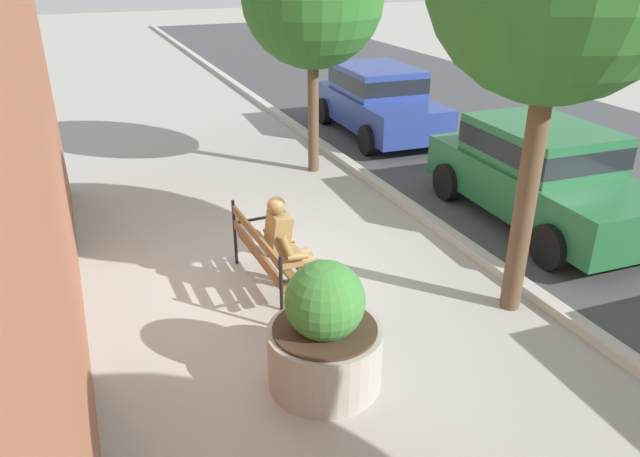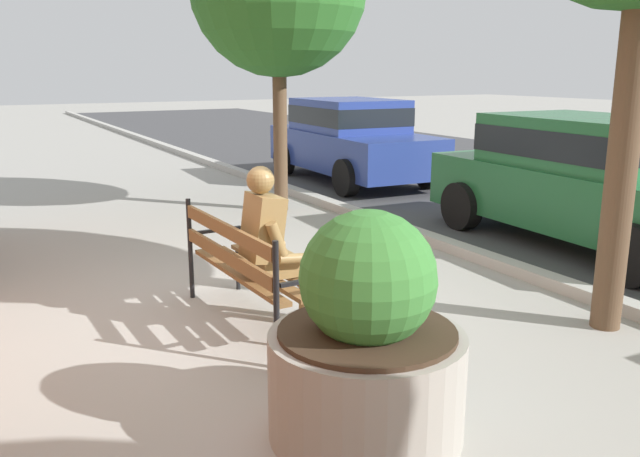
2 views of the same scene
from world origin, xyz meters
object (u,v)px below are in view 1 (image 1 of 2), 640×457
(concrete_planter, at_px, (325,336))
(parked_car_blue, at_px, (378,99))
(bronze_statue_seated, at_px, (290,249))
(park_bench, at_px, (268,253))
(parked_car_green, at_px, (541,171))

(concrete_planter, relative_size, parked_car_blue, 0.32)
(bronze_statue_seated, height_order, parked_car_blue, parked_car_blue)
(park_bench, bearing_deg, parked_car_blue, 141.77)
(park_bench, height_order, parked_car_green, parked_car_green)
(bronze_statue_seated, xyz_separation_m, parked_car_green, (-0.68, 4.43, 0.17))
(bronze_statue_seated, distance_m, parked_car_green, 4.49)
(bronze_statue_seated, height_order, concrete_planter, bronze_statue_seated)
(park_bench, height_order, concrete_planter, concrete_planter)
(parked_car_blue, bearing_deg, concrete_planter, -30.99)
(concrete_planter, xyz_separation_m, parked_car_green, (-2.37, 4.69, 0.29))
(bronze_statue_seated, xyz_separation_m, concrete_planter, (1.69, -0.26, -0.12))
(bronze_statue_seated, xyz_separation_m, parked_car_blue, (-6.13, 4.43, 0.17))
(park_bench, relative_size, bronze_statue_seated, 1.33)
(park_bench, height_order, bronze_statue_seated, bronze_statue_seated)
(parked_car_green, bearing_deg, park_bench, -84.48)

